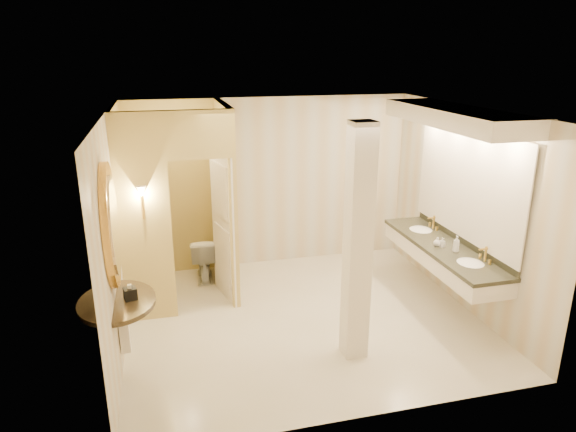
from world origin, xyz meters
name	(u,v)px	position (x,y,z in m)	size (l,w,h in m)	color
floor	(303,318)	(0.00, 0.00, 0.00)	(4.50, 4.50, 0.00)	#EEE2CE
ceiling	(305,111)	(0.00, 0.00, 2.70)	(4.50, 4.50, 0.00)	white
wall_back	(270,183)	(0.00, 2.00, 1.35)	(4.50, 0.02, 2.70)	beige
wall_front	(365,291)	(0.00, -2.00, 1.35)	(4.50, 0.02, 2.70)	beige
wall_left	(114,237)	(-2.25, 0.00, 1.35)	(0.02, 4.00, 2.70)	beige
wall_right	(465,208)	(2.25, 0.00, 1.35)	(0.02, 4.00, 2.70)	beige
toilet_closet	(206,203)	(-1.12, 0.97, 1.39)	(1.50, 1.55, 2.70)	#EFDA7D
wall_sconce	(142,193)	(-1.93, 0.43, 1.73)	(0.14, 0.14, 0.42)	gold
vanity	(451,191)	(1.98, -0.06, 1.63)	(0.75, 2.55, 2.09)	white
console_shelf	(114,259)	(-2.21, -0.66, 1.34)	(1.00, 1.00, 1.95)	black
pillar	(358,245)	(0.35, -0.93, 1.35)	(0.26, 0.26, 2.70)	white
tissue_box	(130,294)	(-2.09, -0.67, 0.94)	(0.12, 0.12, 0.12)	black
toilet	(203,258)	(-1.15, 1.57, 0.34)	(0.38, 0.67, 0.68)	white
soap_bottle_a	(442,242)	(1.89, -0.12, 0.94)	(0.06, 0.06, 0.13)	beige
soap_bottle_b	(437,242)	(1.84, -0.08, 0.94)	(0.10, 0.10, 0.12)	silver
soap_bottle_c	(456,244)	(1.97, -0.32, 0.99)	(0.08, 0.09, 0.22)	#C6B28C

